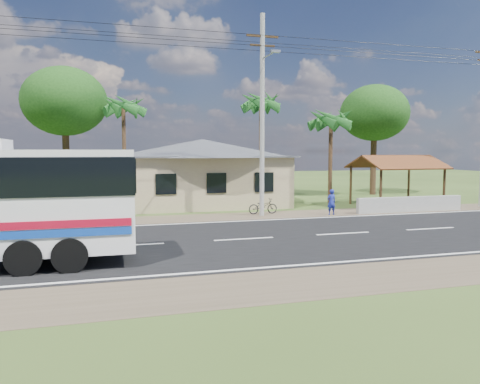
{
  "coord_description": "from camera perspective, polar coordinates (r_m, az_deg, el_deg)",
  "views": [
    {
      "loc": [
        -5.44,
        -18.02,
        3.59
      ],
      "look_at": [
        0.12,
        1.0,
        1.86
      ],
      "focal_mm": 35.0,
      "sensor_mm": 36.0,
      "label": 1
    }
  ],
  "objects": [
    {
      "name": "ground",
      "position": [
        19.16,
        0.48,
        -5.8
      ],
      "size": [
        120.0,
        120.0,
        0.0
      ],
      "primitive_type": "plane",
      "color": "#2D4117",
      "rests_on": "ground"
    },
    {
      "name": "road",
      "position": [
        19.16,
        0.48,
        -5.78
      ],
      "size": [
        120.0,
        16.0,
        0.03
      ],
      "color": "black",
      "rests_on": "ground"
    },
    {
      "name": "house",
      "position": [
        31.69,
        -4.58,
        3.27
      ],
      "size": [
        12.4,
        10.0,
        5.0
      ],
      "color": "tan",
      "rests_on": "ground"
    },
    {
      "name": "waiting_shed",
      "position": [
        32.31,
        18.53,
        3.21
      ],
      "size": [
        5.2,
        4.48,
        3.35
      ],
      "color": "#3B2715",
      "rests_on": "ground"
    },
    {
      "name": "concrete_barrier",
      "position": [
        29.53,
        20.02,
        -1.41
      ],
      "size": [
        7.0,
        0.3,
        0.9
      ],
      "primitive_type": "cube",
      "color": "#9E9E99",
      "rests_on": "ground"
    },
    {
      "name": "utility_poles",
      "position": [
        25.9,
        2.03,
        9.81
      ],
      "size": [
        32.8,
        2.22,
        11.0
      ],
      "color": "#9E9E99",
      "rests_on": "ground"
    },
    {
      "name": "palm_near",
      "position": [
        32.71,
        11.04,
        8.62
      ],
      "size": [
        2.8,
        2.8,
        6.7
      ],
      "color": "#47301E",
      "rests_on": "ground"
    },
    {
      "name": "palm_mid",
      "position": [
        35.6,
        2.57,
        10.74
      ],
      "size": [
        2.8,
        2.8,
        8.2
      ],
      "color": "#47301E",
      "rests_on": "ground"
    },
    {
      "name": "palm_far",
      "position": [
        34.19,
        -14.04,
        10.03
      ],
      "size": [
        2.8,
        2.8,
        7.7
      ],
      "color": "#47301E",
      "rests_on": "ground"
    },
    {
      "name": "tree_behind_house",
      "position": [
        36.28,
        -20.61,
        10.26
      ],
      "size": [
        6.0,
        6.0,
        9.61
      ],
      "color": "#47301E",
      "rests_on": "ground"
    },
    {
      "name": "tree_behind_shed",
      "position": [
        40.33,
        16.08,
        9.2
      ],
      "size": [
        5.6,
        5.6,
        9.02
      ],
      "color": "#47301E",
      "rests_on": "ground"
    },
    {
      "name": "motorcycle",
      "position": [
        26.84,
        2.81,
        -1.74
      ],
      "size": [
        1.7,
        0.6,
        0.89
      ],
      "primitive_type": "imported",
      "rotation": [
        0.0,
        0.0,
        1.56
      ],
      "color": "black",
      "rests_on": "ground"
    },
    {
      "name": "person",
      "position": [
        26.89,
        11.07,
        -1.21
      ],
      "size": [
        0.55,
        0.38,
        1.45
      ],
      "primitive_type": "imported",
      "rotation": [
        0.0,
        0.0,
        3.19
      ],
      "color": "navy",
      "rests_on": "ground"
    }
  ]
}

